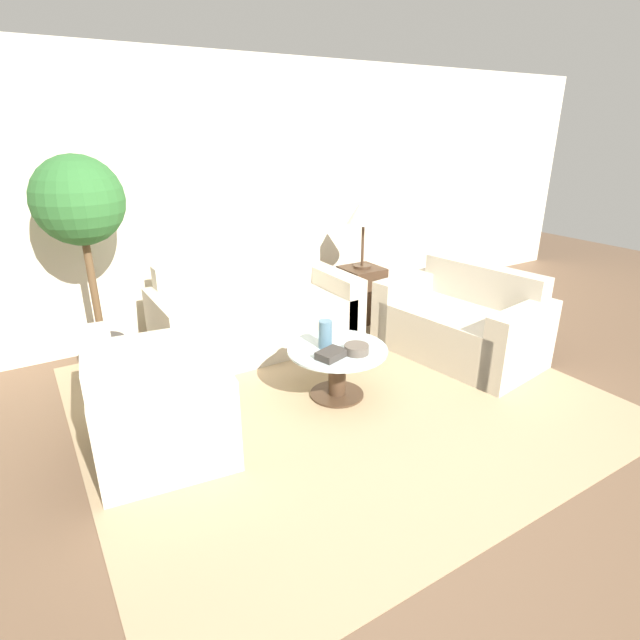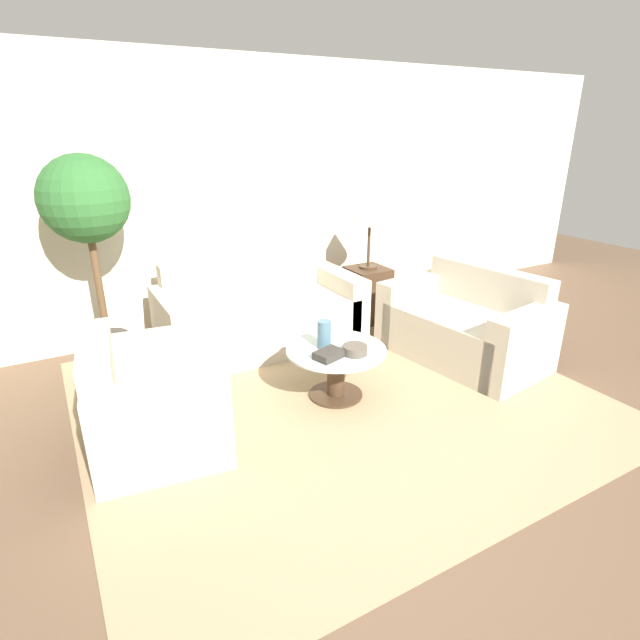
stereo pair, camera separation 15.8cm
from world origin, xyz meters
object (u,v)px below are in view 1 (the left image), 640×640
Objects in this scene: vase at (325,334)px; book_stack at (331,354)px; sofa_main at (255,316)px; table_lamp at (364,212)px; potted_plant at (82,219)px; loveseat at (463,325)px; coffee_table at (337,365)px; bowl at (357,349)px; armchair at (151,409)px.

book_stack is at bearing -109.11° from vase.
sofa_main is 8.61× the size of vase.
potted_plant is (-2.57, 0.17, 0.14)m from table_lamp.
table_lamp reaches higher than book_stack.
coffee_table is at bearing -96.05° from loveseat.
vase is at bearing 138.52° from coffee_table.
bowl is at bearing -25.34° from book_stack.
vase is 0.26m from bowl.
sofa_main is 2.53× the size of table_lamp.
table_lamp is at bearing 52.51° from bowl.
table_lamp reaches higher than coffee_table.
bowl reaches higher than coffee_table.
potted_plant is at bearing 135.96° from vase.
loveseat reaches higher than bowl.
coffee_table is 4.15× the size of bowl.
sofa_main reaches higher than bowl.
loveseat is 1.50m from table_lamp.
armchair is at bearing -155.33° from table_lamp.
armchair is 5.90× the size of bowl.
potted_plant is at bearing 173.67° from sofa_main.
book_stack is at bearing 171.17° from bowl.
sofa_main is 2.46× the size of coffee_table.
potted_plant is at bearing 114.62° from book_stack.
table_lamp is 0.41× the size of potted_plant.
loveseat is at bearing 2.11° from coffee_table.
loveseat reaches higher than book_stack.
book_stack is (1.32, -1.51, -0.87)m from potted_plant.
sofa_main is 1.73m from armchair.
table_lamp is 3.40× the size of vase.
sofa_main is at bearing 91.72° from vase.
loveseat is 1.56m from book_stack.
potted_plant reaches higher than table_lamp.
book_stack is (-1.54, -0.17, 0.15)m from loveseat.
coffee_table is 1.89m from table_lamp.
loveseat is 3.31m from potted_plant.
potted_plant reaches higher than coffee_table.
sofa_main reaches higher than armchair.
sofa_main is at bearing 72.42° from book_stack.
bowl is 0.77× the size of book_stack.
table_lamp is at bearing 47.51° from coffee_table.
book_stack is (-0.03, -1.36, 0.15)m from sofa_main.
sofa_main is 1.21m from vase.
vase is at bearing -83.29° from armchair.
armchair is at bearing -98.63° from loveseat.
bowl is 0.20m from book_stack.
loveseat is 6.91× the size of vase.
table_lamp is 1.87m from bowl.
sofa_main is 10.19× the size of bowl.
armchair reaches higher than bowl.
armchair is at bearing 154.93° from book_stack.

